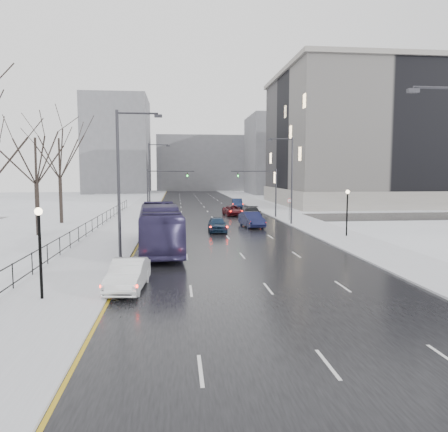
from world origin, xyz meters
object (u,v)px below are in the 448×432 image
object	(u,v)px
mast_signal_left	(156,187)
sedan_left_near	(128,275)
sedan_center_near	(217,224)
sedan_right_near	(252,220)
sedan_right_distant	(237,203)
tree_park_e	(62,224)
mast_signal_right	(268,187)
tree_park_d	(39,236)
streetlight_l_near	(122,179)
streetlight_r_mid	(290,176)
no_uturn_sign	(289,203)
sedan_right_far	(252,213)
bus	(160,227)
sedan_right_cross	(233,210)
streetlight_l_far	(151,175)
lamppost_r_mid	(347,206)
lamppost_l	(40,240)

from	to	relation	value
mast_signal_left	sedan_left_near	xyz separation A→B (m)	(0.13, -34.41, -3.29)
sedan_center_near	sedan_right_near	bearing A→B (deg)	40.24
sedan_center_near	sedan_right_distant	xyz separation A→B (m)	(6.19, 30.01, 0.01)
tree_park_e	mast_signal_left	world-z (taller)	tree_park_e
mast_signal_right	tree_park_d	bearing A→B (deg)	-150.88
streetlight_l_near	sedan_left_near	bearing A→B (deg)	-81.42
streetlight_r_mid	sedan_center_near	size ratio (longest dim) A/B	2.25
no_uturn_sign	sedan_right_far	bearing A→B (deg)	152.59
mast_signal_right	bus	size ratio (longest dim) A/B	0.51
sedan_right_cross	mast_signal_left	bearing A→B (deg)	-166.95
tree_park_e	sedan_center_near	bearing A→B (deg)	-27.09
streetlight_r_mid	sedan_right_near	xyz separation A→B (m)	(-4.67, -1.63, -4.74)
sedan_right_near	streetlight_l_far	bearing A→B (deg)	123.43
mast_signal_right	no_uturn_sign	size ratio (longest dim) A/B	2.41
bus	sedan_right_distant	world-z (taller)	bus
bus	sedan_center_near	world-z (taller)	bus
tree_park_e	streetlight_l_near	xyz separation A→B (m)	(10.03, -24.00, 5.62)
streetlight_r_mid	sedan_left_near	distance (m)	30.93
tree_park_e	lamppost_r_mid	bearing A→B (deg)	-25.62
tree_park_d	lamppost_r_mid	size ratio (longest dim) A/B	2.92
no_uturn_sign	sedan_right_distant	world-z (taller)	no_uturn_sign
tree_park_e	no_uturn_sign	xyz separation A→B (m)	(27.40, 0.00, 2.30)
sedan_right_far	streetlight_l_far	bearing A→B (deg)	162.30
streetlight_l_near	no_uturn_sign	world-z (taller)	streetlight_l_near
lamppost_r_mid	sedan_right_distant	size ratio (longest dim) A/B	0.92
streetlight_l_far	sedan_right_distant	distance (m)	19.53
streetlight_l_far	sedan_right_far	distance (m)	15.10
tree_park_d	mast_signal_right	distance (m)	29.05
sedan_left_near	lamppost_r_mid	bearing A→B (deg)	46.99
streetlight_r_mid	no_uturn_sign	size ratio (longest dim) A/B	3.70
tree_park_e	streetlight_l_far	bearing A→B (deg)	38.57
streetlight_r_mid	sedan_right_distant	size ratio (longest dim) A/B	2.15
streetlight_l_far	lamppost_l	size ratio (longest dim) A/B	2.34
sedan_right_far	bus	bearing A→B (deg)	-111.07
sedan_right_near	tree_park_d	bearing A→B (deg)	-175.54
no_uturn_sign	sedan_right_near	bearing A→B (deg)	-135.35
streetlight_r_mid	lamppost_l	size ratio (longest dim) A/B	2.34
mast_signal_left	sedan_right_near	bearing A→B (deg)	-41.65
tree_park_d	lamppost_l	size ratio (longest dim) A/B	2.92
sedan_center_near	sedan_right_far	world-z (taller)	sedan_right_far
streetlight_l_far	no_uturn_sign	xyz separation A→B (m)	(17.37, -8.00, -3.32)
bus	sedan_center_near	bearing A→B (deg)	58.33
lamppost_r_mid	mast_signal_left	bearing A→B (deg)	135.52
sedan_right_near	sedan_right_cross	distance (m)	13.26
no_uturn_sign	sedan_right_distant	bearing A→B (deg)	99.79
sedan_center_near	sedan_right_distant	distance (m)	30.65
tree_park_e	streetlight_l_far	xyz separation A→B (m)	(10.03, 8.00, 5.62)
no_uturn_sign	sedan_left_near	bearing A→B (deg)	-118.34
tree_park_d	sedan_right_cross	distance (m)	27.38
no_uturn_sign	sedan_left_near	distance (m)	34.58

